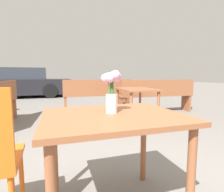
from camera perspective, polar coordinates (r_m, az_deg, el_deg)
table_front at (r=1.17m, az=0.32°, el=-10.98°), size 0.89×0.72×0.70m
flower_vase at (r=1.15m, az=0.04°, el=2.28°), size 0.14×0.12×0.28m
bench_middle at (r=4.53m, az=-4.63°, el=0.57°), size 1.76×0.42×0.85m
bench_far at (r=4.55m, az=14.66°, el=0.50°), size 1.97×0.47×0.85m
table_back at (r=3.44m, az=7.94°, el=0.59°), size 0.68×0.93×0.70m
parked_car at (r=8.79m, az=-28.80°, el=3.65°), size 4.58×1.95×1.28m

